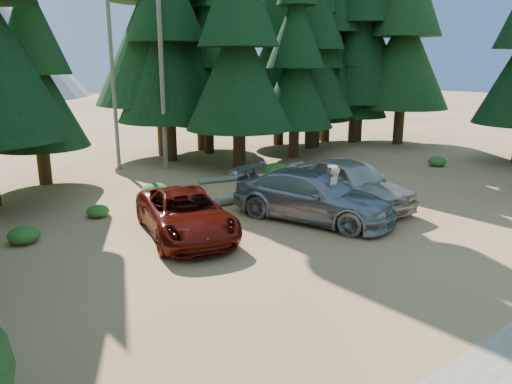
# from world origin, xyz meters

# --- Properties ---
(ground) EXTENTS (160.00, 160.00, 0.00)m
(ground) POSITION_xyz_m (0.00, 0.00, 0.00)
(ground) COLOR #A66846
(ground) RESTS_ON ground
(forest_belt_north) EXTENTS (36.00, 7.00, 22.00)m
(forest_belt_north) POSITION_xyz_m (0.00, 15.00, 0.00)
(forest_belt_north) COLOR black
(forest_belt_north) RESTS_ON ground
(forest_belt_east) EXTENTS (6.00, 22.00, 22.00)m
(forest_belt_east) POSITION_xyz_m (15.50, 4.00, 0.00)
(forest_belt_east) COLOR black
(forest_belt_east) RESTS_ON ground
(snag_front) EXTENTS (0.24, 0.24, 12.00)m
(snag_front) POSITION_xyz_m (0.80, 14.50, 6.00)
(snag_front) COLOR #73685C
(snag_front) RESTS_ON ground
(snag_back) EXTENTS (0.20, 0.20, 10.00)m
(snag_back) POSITION_xyz_m (-1.20, 16.00, 5.00)
(snag_back) COLOR #73685C
(snag_back) RESTS_ON ground
(red_pickup) EXTENTS (3.90, 5.89, 1.50)m
(red_pickup) POSITION_xyz_m (-3.83, 4.71, 0.75)
(red_pickup) COLOR #570E07
(red_pickup) RESTS_ON ground
(silver_minivan_center) EXTENTS (4.25, 6.52, 1.76)m
(silver_minivan_center) POSITION_xyz_m (0.69, 3.33, 0.88)
(silver_minivan_center) COLOR #94969B
(silver_minivan_center) RESTS_ON ground
(silver_minivan_right) EXTENTS (2.84, 5.73, 1.88)m
(silver_minivan_right) POSITION_xyz_m (3.18, 3.64, 0.94)
(silver_minivan_right) COLOR #B8B1A4
(silver_minivan_right) RESTS_ON ground
(frisbee_player) EXTENTS (0.80, 0.68, 1.89)m
(frisbee_player) POSITION_xyz_m (0.99, 2.65, 1.11)
(frisbee_player) COLOR beige
(frisbee_player) RESTS_ON ground
(log_left) EXTENTS (4.30, 0.80, 0.31)m
(log_left) POSITION_xyz_m (-2.15, 7.00, 0.15)
(log_left) COLOR #73685C
(log_left) RESTS_ON ground
(log_mid) EXTENTS (3.13, 0.92, 0.26)m
(log_mid) POSITION_xyz_m (1.83, 10.11, 0.13)
(log_mid) COLOR #73685C
(log_mid) RESTS_ON ground
(log_right) EXTENTS (4.89, 1.90, 0.32)m
(log_right) POSITION_xyz_m (4.55, 9.65, 0.16)
(log_right) COLOR #73685C
(log_right) RESTS_ON ground
(shrub_far_left) EXTENTS (0.99, 0.99, 0.55)m
(shrub_far_left) POSITION_xyz_m (-8.24, 7.28, 0.27)
(shrub_far_left) COLOR #346B20
(shrub_far_left) RESTS_ON ground
(shrub_left) EXTENTS (0.83, 0.83, 0.45)m
(shrub_left) POSITION_xyz_m (-5.34, 8.49, 0.23)
(shrub_left) COLOR #346B20
(shrub_left) RESTS_ON ground
(shrub_center_left) EXTENTS (1.17, 1.17, 0.64)m
(shrub_center_left) POSITION_xyz_m (-2.44, 9.55, 0.32)
(shrub_center_left) COLOR #346B20
(shrub_center_left) RESTS_ON ground
(shrub_center_right) EXTENTS (0.76, 0.76, 0.42)m
(shrub_center_right) POSITION_xyz_m (2.34, 7.22, 0.21)
(shrub_center_right) COLOR #346B20
(shrub_center_right) RESTS_ON ground
(shrub_right) EXTENTS (1.07, 1.07, 0.59)m
(shrub_right) POSITION_xyz_m (2.27, 6.46, 0.30)
(shrub_right) COLOR #346B20
(shrub_right) RESTS_ON ground
(shrub_far_right) EXTENTS (1.35, 1.35, 0.74)m
(shrub_far_right) POSITION_xyz_m (4.02, 9.23, 0.37)
(shrub_far_right) COLOR #346B20
(shrub_far_right) RESTS_ON ground
(shrub_edge_east) EXTENTS (0.96, 0.96, 0.53)m
(shrub_edge_east) POSITION_xyz_m (12.87, 5.84, 0.26)
(shrub_edge_east) COLOR #346B20
(shrub_edge_east) RESTS_ON ground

